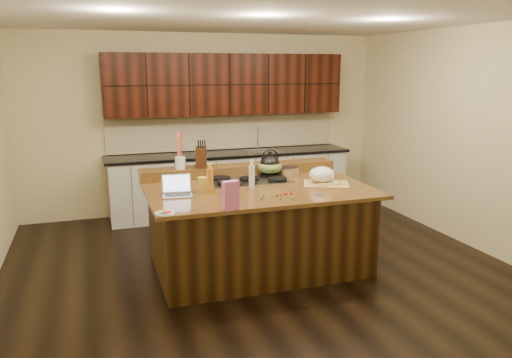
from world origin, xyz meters
name	(u,v)px	position (x,y,z in m)	size (l,w,h in m)	color
room	(257,148)	(0.00, 0.00, 1.35)	(5.52, 5.02, 2.72)	black
island	(257,227)	(0.00, 0.00, 0.46)	(2.40, 1.60, 0.92)	black
back_ledge	(239,170)	(0.00, 0.70, 0.98)	(2.40, 0.30, 0.12)	black
cooktop	(249,180)	(0.00, 0.30, 0.94)	(0.92, 0.52, 0.05)	gray
back_counter	(229,149)	(0.30, 2.23, 0.98)	(3.70, 0.66, 2.40)	silver
kettle	(270,164)	(0.30, 0.43, 1.07)	(0.24, 0.24, 0.22)	black
green_bowl	(270,167)	(0.30, 0.43, 1.05)	(0.29, 0.29, 0.16)	olive
laptop	(177,190)	(-0.89, -0.07, 0.98)	(0.32, 0.27, 0.21)	#B7B7BC
oil_bottle	(210,181)	(-0.56, -0.13, 1.06)	(0.07, 0.07, 0.27)	#C17122
vinegar_bottle	(252,177)	(-0.08, -0.04, 1.04)	(0.06, 0.06, 0.25)	silver
wooden_tray	(323,177)	(0.73, -0.11, 1.01)	(0.59, 0.52, 0.20)	tan
ramekin_a	(329,179)	(0.89, 0.04, 0.94)	(0.10, 0.10, 0.04)	white
ramekin_b	(333,183)	(0.84, -0.16, 0.94)	(0.10, 0.10, 0.04)	white
ramekin_c	(323,172)	(0.98, 0.38, 0.94)	(0.10, 0.10, 0.04)	white
strainer_bowl	(289,172)	(0.55, 0.43, 0.97)	(0.24, 0.24, 0.09)	#996B3F
kitchen_timer	(319,193)	(0.47, -0.56, 0.96)	(0.08, 0.08, 0.07)	silver
pink_bag	(231,195)	(-0.52, -0.76, 1.05)	(0.14, 0.08, 0.27)	pink
candy_plate	(165,213)	(-1.11, -0.71, 0.93)	(0.18, 0.18, 0.01)	white
package_box	(203,184)	(-0.60, 0.01, 1.00)	(0.11, 0.08, 0.15)	gold
utensil_crock	(180,163)	(-0.72, 0.70, 1.11)	(0.12, 0.12, 0.14)	white
knife_block	(201,157)	(-0.47, 0.70, 1.16)	(0.12, 0.20, 0.24)	black
gumdrop_0	(285,194)	(0.15, -0.42, 0.93)	(0.02, 0.02, 0.02)	red
gumdrop_1	(292,199)	(0.16, -0.61, 0.93)	(0.02, 0.02, 0.02)	#198C26
gumdrop_2	(286,194)	(0.17, -0.41, 0.93)	(0.02, 0.02, 0.02)	red
gumdrop_3	(263,197)	(-0.09, -0.45, 0.93)	(0.02, 0.02, 0.02)	#198C26
gumdrop_4	(277,195)	(0.07, -0.42, 0.93)	(0.02, 0.02, 0.02)	red
gumdrop_5	(261,199)	(-0.14, -0.53, 0.93)	(0.02, 0.02, 0.02)	#198C26
gumdrop_6	(291,194)	(0.23, -0.42, 0.93)	(0.02, 0.02, 0.02)	red
gumdrop_7	(280,199)	(0.04, -0.58, 0.93)	(0.02, 0.02, 0.02)	#198C26
gumdrop_8	(281,195)	(0.11, -0.43, 0.93)	(0.02, 0.02, 0.02)	red
gumdrop_9	(276,196)	(0.05, -0.44, 0.93)	(0.02, 0.02, 0.02)	#198C26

